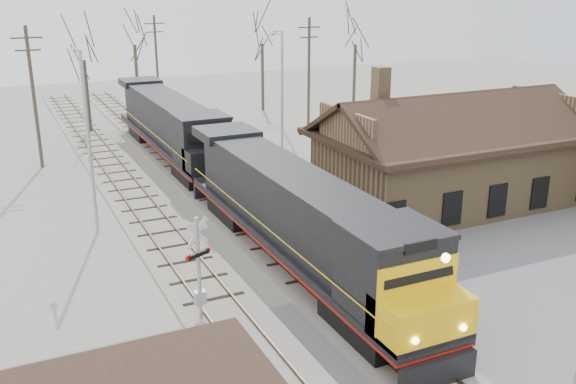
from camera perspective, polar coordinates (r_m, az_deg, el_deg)
name	(u,v)px	position (r m, az deg, el deg)	size (l,w,h in m)	color
ground	(391,349)	(23.56, 9.13, -13.59)	(140.00, 140.00, 0.00)	#A29C92
road	(391,348)	(23.56, 9.13, -13.56)	(60.00, 9.00, 0.03)	slate
track_main	(238,214)	(35.61, -4.45, -1.99)	(3.40, 90.00, 0.24)	#A29C92
track_siding	(158,227)	(34.39, -11.48, -3.06)	(3.40, 90.00, 0.24)	#A29C92
depot	(450,162)	(38.24, 14.18, 2.60)	(15.20, 9.31, 7.90)	olive
locomotive_lead	(302,220)	(28.00, 1.23, -2.53)	(3.09, 20.70, 4.60)	black
locomotive_trailing	(172,127)	(46.97, -10.28, 5.73)	(3.09, 20.70, 4.35)	black
crossbuck_far	(199,273)	(24.39, -7.92, -7.16)	(1.12, 0.56, 4.17)	#A5A8AD
streetlight_a	(88,134)	(33.29, -17.39, 4.97)	(0.25, 2.04, 9.28)	#A5A8AD
streetlight_b	(281,90)	(45.72, -0.60, 9.02)	(0.25, 2.04, 8.98)	#A5A8AD
streetlight_c	(282,75)	(55.65, -0.56, 10.37)	(0.25, 2.04, 8.42)	#A5A8AD
utility_pole_a	(34,95)	(46.89, -21.67, 7.99)	(2.00, 0.24, 9.62)	#382D23
utility_pole_b	(157,61)	(65.95, -11.59, 11.33)	(2.00, 0.24, 9.26)	#382D23
utility_pole_c	(309,74)	(54.44, 1.87, 10.47)	(2.00, 0.24, 9.58)	#382D23
tree_b	(83,48)	(56.80, -17.79, 12.10)	(4.08, 4.08, 10.00)	#382D23
tree_c	(134,33)	(63.79, -13.56, 13.58)	(4.43, 4.43, 10.85)	#382D23
tree_d	(262,33)	(64.15, -2.32, 13.98)	(4.37, 4.37, 10.70)	#382D23
tree_e	(356,33)	(64.26, 6.05, 13.85)	(4.33, 4.33, 10.61)	#382D23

